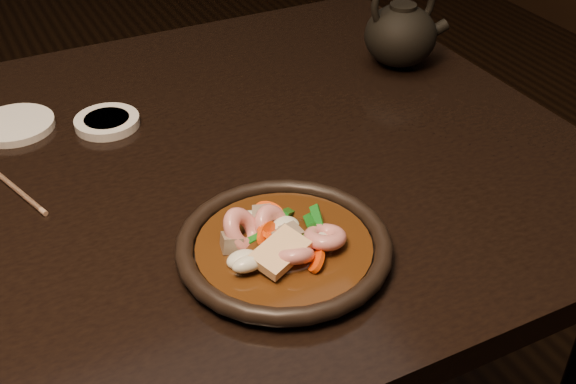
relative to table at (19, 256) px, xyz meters
name	(u,v)px	position (x,y,z in m)	size (l,w,h in m)	color
table	(19,256)	(0.00, 0.00, 0.00)	(1.60, 0.90, 0.75)	black
plate	(284,247)	(0.28, -0.24, 0.09)	(0.25, 0.25, 0.03)	black
stirfry	(281,243)	(0.27, -0.24, 0.10)	(0.15, 0.15, 0.06)	#381D0A
soy_dish	(107,122)	(0.17, 0.15, 0.08)	(0.10, 0.10, 0.01)	silver
saucer_right	(15,125)	(0.05, 0.20, 0.08)	(0.12, 0.12, 0.01)	silver
chopsticks	(0,175)	(0.00, 0.08, 0.08)	(0.08, 0.23, 0.01)	#A77F5F
teapot	(401,32)	(0.68, 0.12, 0.14)	(0.15, 0.12, 0.17)	black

